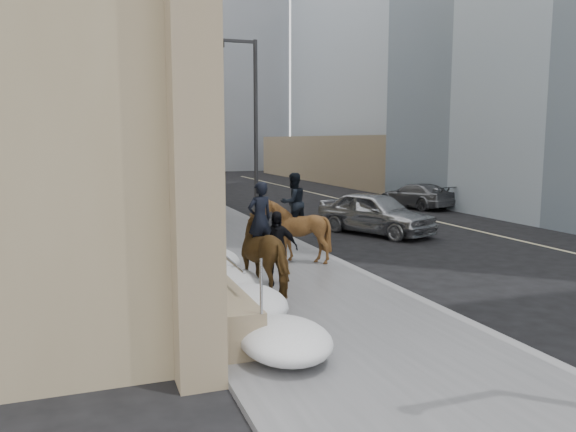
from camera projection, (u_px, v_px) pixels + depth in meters
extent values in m
plane|color=black|center=(317.00, 319.00, 11.55)|extent=(140.00, 140.00, 0.00)
cube|color=#515153|center=(213.00, 237.00, 20.86)|extent=(5.00, 80.00, 0.12)
cube|color=slate|center=(279.00, 233.00, 21.74)|extent=(0.24, 80.00, 0.12)
cube|color=#BFB78C|center=(450.00, 225.00, 24.40)|extent=(0.15, 70.00, 0.01)
cube|color=#8C7C5B|center=(58.00, 29.00, 27.20)|extent=(5.00, 44.00, 18.00)
cube|color=#857556|center=(129.00, 202.00, 29.37)|extent=(1.10, 44.00, 0.90)
cylinder|color=silver|center=(138.00, 184.00, 29.40)|extent=(0.06, 42.00, 0.06)
cube|color=#857556|center=(125.00, 7.00, 18.82)|extent=(0.70, 1.20, 16.20)
cube|color=black|center=(128.00, 131.00, 22.22)|extent=(0.20, 2.20, 4.50)
cube|color=#857556|center=(543.00, 176.00, 25.81)|extent=(2.00, 80.00, 4.00)
cube|color=slate|center=(154.00, 53.00, 66.94)|extent=(30.00, 12.00, 28.00)
cube|color=gray|center=(69.00, 92.00, 75.30)|extent=(24.00, 12.00, 20.00)
cylinder|color=#2D2D30|center=(256.00, 132.00, 25.04)|extent=(0.18, 0.18, 8.00)
cube|color=#2D2D30|center=(237.00, 41.00, 24.24)|extent=(1.60, 0.15, 0.12)
cylinder|color=#2D2D30|center=(222.00, 44.00, 24.03)|extent=(0.24, 0.24, 0.30)
cylinder|color=#2D2D30|center=(183.00, 136.00, 43.68)|extent=(0.18, 0.18, 8.00)
cube|color=#2D2D30|center=(171.00, 84.00, 42.88)|extent=(1.60, 0.15, 0.12)
cylinder|color=#2D2D30|center=(162.00, 86.00, 42.67)|extent=(0.24, 0.24, 0.30)
cylinder|color=#2D2D30|center=(218.00, 151.00, 32.66)|extent=(0.20, 0.20, 6.00)
cylinder|color=#2D2D30|center=(183.00, 102.00, 31.61)|extent=(4.00, 0.16, 0.16)
imported|color=black|center=(156.00, 110.00, 31.17)|extent=(0.18, 0.22, 1.10)
ellipsoid|color=white|center=(248.00, 304.00, 11.00)|extent=(1.50, 2.10, 0.68)
ellipsoid|color=white|center=(209.00, 262.00, 14.74)|extent=(1.60, 2.20, 0.72)
ellipsoid|color=white|center=(181.00, 238.00, 18.44)|extent=(1.40, 2.00, 0.64)
ellipsoid|color=white|center=(168.00, 220.00, 22.21)|extent=(1.70, 2.30, 0.76)
ellipsoid|color=white|center=(154.00, 210.00, 25.91)|extent=(1.50, 2.10, 0.66)
imported|color=#483115|center=(269.00, 254.00, 12.94)|extent=(1.52, 2.37, 1.85)
imported|color=black|center=(267.00, 219.00, 12.98)|extent=(0.71, 0.56, 1.72)
imported|color=#462C14|center=(294.00, 230.00, 16.26)|extent=(1.91, 2.04, 1.87)
imported|color=black|center=(293.00, 202.00, 16.29)|extent=(0.99, 0.86, 1.73)
imported|color=black|center=(276.00, 248.00, 13.73)|extent=(1.15, 0.74, 1.82)
imported|color=#9A9CA1|center=(375.00, 213.00, 21.88)|extent=(3.79, 5.26, 1.66)
imported|color=#53555A|center=(416.00, 196.00, 30.36)|extent=(2.83, 4.90, 1.34)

